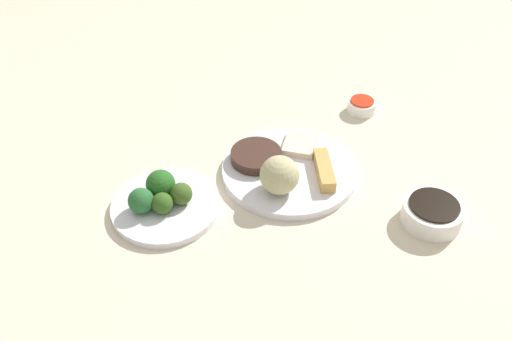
% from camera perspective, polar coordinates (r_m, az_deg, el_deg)
% --- Properties ---
extents(tabletop, '(2.20, 2.20, 0.02)m').
position_cam_1_polar(tabletop, '(1.08, 4.52, -2.05)').
color(tabletop, beige).
rests_on(tabletop, ground).
extents(main_plate, '(0.27, 0.27, 0.02)m').
position_cam_1_polar(main_plate, '(1.10, 3.43, 0.01)').
color(main_plate, white).
rests_on(main_plate, tabletop).
extents(rice_scoop, '(0.07, 0.07, 0.07)m').
position_cam_1_polar(rice_scoop, '(1.02, 2.43, -0.47)').
color(rice_scoop, '#BDB683').
rests_on(rice_scoop, main_plate).
extents(spring_roll, '(0.04, 0.11, 0.02)m').
position_cam_1_polar(spring_roll, '(1.07, 7.00, 0.05)').
color(spring_roll, tan).
rests_on(spring_roll, main_plate).
extents(crab_rangoon_wonton, '(0.08, 0.09, 0.01)m').
position_cam_1_polar(crab_rangoon_wonton, '(1.14, 4.44, 2.72)').
color(crab_rangoon_wonton, beige).
rests_on(crab_rangoon_wonton, main_plate).
extents(stir_fry_heap, '(0.10, 0.10, 0.02)m').
position_cam_1_polar(stir_fry_heap, '(1.10, 0.02, 1.50)').
color(stir_fry_heap, '#3E261E').
rests_on(stir_fry_heap, main_plate).
extents(broccoli_plate, '(0.20, 0.20, 0.01)m').
position_cam_1_polar(broccoli_plate, '(1.03, -9.25, -3.62)').
color(broccoli_plate, white).
rests_on(broccoli_plate, tabletop).
extents(broccoli_floret_0, '(0.05, 0.05, 0.05)m').
position_cam_1_polar(broccoli_floret_0, '(1.03, -9.75, -1.40)').
color(broccoli_floret_0, '#256020').
rests_on(broccoli_floret_0, broccoli_plate).
extents(broccoli_floret_1, '(0.04, 0.04, 0.04)m').
position_cam_1_polar(broccoli_floret_1, '(1.01, -7.67, -2.38)').
color(broccoli_floret_1, '#3B581F').
rests_on(broccoli_floret_1, broccoli_plate).
extents(broccoli_floret_2, '(0.05, 0.05, 0.05)m').
position_cam_1_polar(broccoli_floret_2, '(1.01, -11.69, -3.06)').
color(broccoli_floret_2, '#276330').
rests_on(broccoli_floret_2, broccoli_plate).
extents(broccoli_floret_3, '(0.04, 0.04, 0.04)m').
position_cam_1_polar(broccoli_floret_3, '(1.00, -9.58, -3.33)').
color(broccoli_floret_3, '#33581C').
rests_on(broccoli_floret_3, broccoli_plate).
extents(soy_sauce_bowl, '(0.11, 0.11, 0.04)m').
position_cam_1_polar(soy_sauce_bowl, '(1.04, 17.59, -4.23)').
color(soy_sauce_bowl, white).
rests_on(soy_sauce_bowl, tabletop).
extents(soy_sauce_bowl_liquid, '(0.09, 0.09, 0.00)m').
position_cam_1_polar(soy_sauce_bowl_liquid, '(1.02, 17.83, -3.38)').
color(soy_sauce_bowl_liquid, black).
rests_on(soy_sauce_bowl_liquid, soy_sauce_bowl).
extents(sauce_ramekin_sweet_and_sour, '(0.06, 0.06, 0.03)m').
position_cam_1_polar(sauce_ramekin_sweet_and_sour, '(1.28, 10.76, 6.46)').
color(sauce_ramekin_sweet_and_sour, white).
rests_on(sauce_ramekin_sweet_and_sour, tabletop).
extents(sauce_ramekin_sweet_and_sour_liquid, '(0.05, 0.05, 0.00)m').
position_cam_1_polar(sauce_ramekin_sweet_and_sour_liquid, '(1.28, 10.84, 7.03)').
color(sauce_ramekin_sweet_and_sour_liquid, red).
rests_on(sauce_ramekin_sweet_and_sour_liquid, sauce_ramekin_sweet_and_sour).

